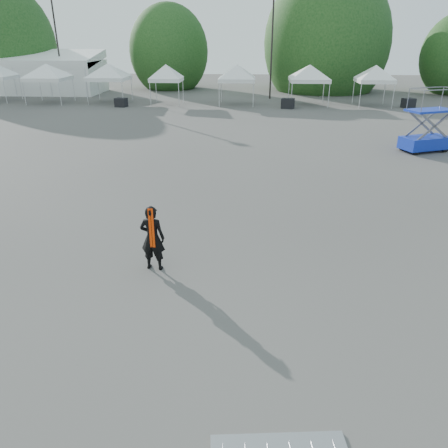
{
  "coord_description": "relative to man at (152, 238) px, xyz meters",
  "views": [
    {
      "loc": [
        1.28,
        -11.43,
        5.64
      ],
      "look_at": [
        0.66,
        -1.47,
        1.3
      ],
      "focal_mm": 35.0,
      "sensor_mm": 36.0,
      "label": 1
    }
  ],
  "objects": [
    {
      "name": "tree_far_w",
      "position": [
        -24.83,
        39.5,
        3.66
      ],
      "size": [
        4.8,
        4.8,
        7.3
      ],
      "color": "#382314",
      "rests_on": "ground"
    },
    {
      "name": "ground",
      "position": [
        1.17,
        1.5,
        -0.88
      ],
      "size": [
        120.0,
        120.0,
        0.0
      ],
      "primitive_type": "plane",
      "color": "#474442",
      "rests_on": "ground"
    },
    {
      "name": "tent_e",
      "position": [
        1.13,
        29.37,
        2.18
      ],
      "size": [
        4.33,
        4.33,
        3.88
      ],
      "color": "silver",
      "rests_on": "ground"
    },
    {
      "name": "crate_east",
      "position": [
        15.57,
        28.51,
        -0.5
      ],
      "size": [
        1.2,
        1.09,
        0.76
      ],
      "primitive_type": "cube",
      "rotation": [
        0.0,
        0.0,
        0.42
      ],
      "color": "black",
      "rests_on": "ground"
    },
    {
      "name": "tree_mid_w",
      "position": [
        -6.83,
        41.5,
        3.05
      ],
      "size": [
        4.16,
        4.16,
        6.33
      ],
      "color": "#382314",
      "rests_on": "ground"
    },
    {
      "name": "tent_f",
      "position": [
        7.29,
        29.5,
        2.18
      ],
      "size": [
        4.64,
        4.64,
        3.88
      ],
      "color": "silver",
      "rests_on": "ground"
    },
    {
      "name": "tent_b",
      "position": [
        -15.53,
        29.37,
        2.18
      ],
      "size": [
        4.73,
        4.73,
        3.88
      ],
      "color": "silver",
      "rests_on": "ground"
    },
    {
      "name": "crate_mid",
      "position": [
        5.44,
        27.47,
        -0.48
      ],
      "size": [
        1.18,
        1.01,
        0.8
      ],
      "primitive_type": "cube",
      "rotation": [
        0.0,
        0.0,
        -0.22
      ],
      "color": "black",
      "rests_on": "ground"
    },
    {
      "name": "light_pole_east",
      "position": [
        4.17,
        33.5,
        4.64
      ],
      "size": [
        0.6,
        0.25,
        9.8
      ],
      "color": "black",
      "rests_on": "ground"
    },
    {
      "name": "tent_d",
      "position": [
        -4.94,
        29.13,
        2.18
      ],
      "size": [
        3.74,
        3.74,
        3.88
      ],
      "color": "silver",
      "rests_on": "ground"
    },
    {
      "name": "marquee",
      "position": [
        -20.83,
        36.5,
        1.09
      ],
      "size": [
        15.0,
        6.25,
        4.23
      ],
      "color": "white",
      "rests_on": "ground"
    },
    {
      "name": "tent_c",
      "position": [
        -10.24,
        29.92,
        2.18
      ],
      "size": [
        4.71,
        4.71,
        3.88
      ],
      "color": "silver",
      "rests_on": "ground"
    },
    {
      "name": "scissor_lift",
      "position": [
        11.53,
        13.28,
        0.73
      ],
      "size": [
        2.76,
        2.09,
        3.19
      ],
      "rotation": [
        0.0,
        0.0,
        0.39
      ],
      "color": "#100CA5",
      "rests_on": "ground"
    },
    {
      "name": "tent_g",
      "position": [
        12.73,
        29.29,
        2.18
      ],
      "size": [
        4.09,
        4.09,
        3.88
      ],
      "color": "silver",
      "rests_on": "ground"
    },
    {
      "name": "man",
      "position": [
        0.0,
        0.0,
        0.0
      ],
      "size": [
        0.68,
        0.49,
        1.75
      ],
      "rotation": [
        0.0,
        0.0,
        3.03
      ],
      "color": "black",
      "rests_on": "ground"
    },
    {
      "name": "light_pole_west",
      "position": [
        -16.83,
        35.5,
        4.89
      ],
      "size": [
        0.6,
        0.25,
        10.3
      ],
      "color": "black",
      "rests_on": "ground"
    },
    {
      "name": "tree_mid_e",
      "position": [
        10.17,
        40.5,
        3.96
      ],
      "size": [
        5.12,
        5.12,
        7.79
      ],
      "color": "#382314",
      "rests_on": "ground"
    },
    {
      "name": "crate_west",
      "position": [
        -8.61,
        27.45,
        -0.52
      ],
      "size": [
        1.08,
        0.93,
        0.73
      ],
      "primitive_type": "cube",
      "rotation": [
        0.0,
        0.0,
        -0.24
      ],
      "color": "black",
      "rests_on": "ground"
    }
  ]
}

